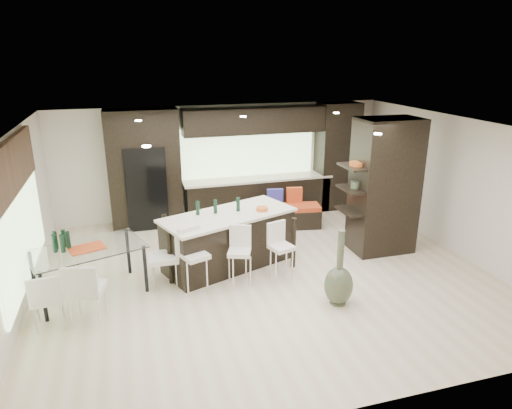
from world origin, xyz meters
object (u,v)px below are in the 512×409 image
object	(u,v)px
chair_far	(48,301)
bench	(290,216)
stool_right	(281,257)
floor_vase	(340,268)
chair_near	(87,294)
dining_table	(90,272)
chair_end	(164,261)
kitchen_island	(229,240)
stool_mid	(240,262)
stool_left	(196,267)

from	to	relation	value
chair_far	bench	bearing A→B (deg)	26.02
stool_right	floor_vase	size ratio (longest dim) A/B	0.67
floor_vase	chair_near	size ratio (longest dim) A/B	1.37
bench	chair_far	distance (m)	5.60
dining_table	chair_end	distance (m)	1.21
bench	chair_near	world-z (taller)	chair_near
kitchen_island	chair_near	bearing A→B (deg)	-172.60
bench	chair_near	size ratio (longest dim) A/B	1.47
floor_vase	chair_end	xyz separation A→B (m)	(-2.64, 1.40, -0.18)
kitchen_island	chair_end	world-z (taller)	kitchen_island
chair_near	chair_far	bearing A→B (deg)	-170.56
stool_mid	chair_end	distance (m)	1.31
chair_end	stool_mid	bearing A→B (deg)	-103.94
kitchen_island	bench	size ratio (longest dim) A/B	1.82
kitchen_island	stool_mid	bearing A→B (deg)	-110.39
dining_table	chair_far	xyz separation A→B (m)	(-0.55, -0.80, -0.01)
floor_vase	chair_far	xyz separation A→B (m)	(-4.39, 0.60, -0.23)
stool_left	chair_near	size ratio (longest dim) A/B	0.97
floor_vase	chair_near	bearing A→B (deg)	171.55
kitchen_island	dining_table	bearing A→B (deg)	170.50
dining_table	chair_far	bearing A→B (deg)	-143.01
kitchen_island	bench	xyz separation A→B (m)	(1.82, 1.55, -0.26)
kitchen_island	chair_near	world-z (taller)	kitchen_island
stool_mid	chair_far	bearing A→B (deg)	-150.76
floor_vase	chair_near	xyz separation A→B (m)	(-3.84, 0.57, -0.17)
kitchen_island	stool_mid	size ratio (longest dim) A/B	2.92
bench	chair_far	xyz separation A→B (m)	(-4.83, -2.82, 0.15)
chair_end	chair_near	bearing A→B (deg)	125.95
kitchen_island	chair_far	world-z (taller)	kitchen_island
kitchen_island	floor_vase	distance (m)	2.33
kitchen_island	stool_mid	world-z (taller)	kitchen_island
dining_table	chair_far	distance (m)	0.97
chair_far	floor_vase	bearing A→B (deg)	-12.04
bench	floor_vase	size ratio (longest dim) A/B	1.08
chair_far	kitchen_island	bearing A→B (deg)	18.59
floor_vase	bench	bearing A→B (deg)	82.67
stool_mid	chair_end	xyz separation A→B (m)	(-1.26, 0.35, 0.03)
chair_far	stool_left	bearing A→B (deg)	6.70
dining_table	chair_near	distance (m)	0.83
kitchen_island	dining_table	size ratio (longest dim) A/B	1.42
chair_far	dining_table	bearing A→B (deg)	51.14
stool_left	bench	xyz separation A→B (m)	(2.58, 2.38, -0.19)
stool_right	bench	xyz separation A→B (m)	(1.05, 2.37, -0.16)
stool_mid	dining_table	world-z (taller)	stool_mid
dining_table	chair_near	bearing A→B (deg)	-108.39
bench	chair_end	world-z (taller)	chair_end
stool_mid	bench	size ratio (longest dim) A/B	0.62
kitchen_island	stool_right	distance (m)	1.13
chair_near	dining_table	bearing A→B (deg)	102.62
stool_mid	dining_table	bearing A→B (deg)	-167.23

